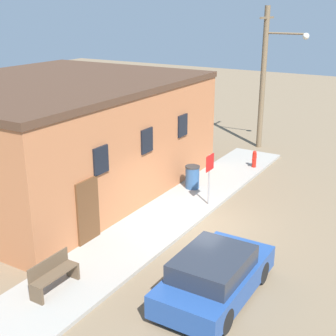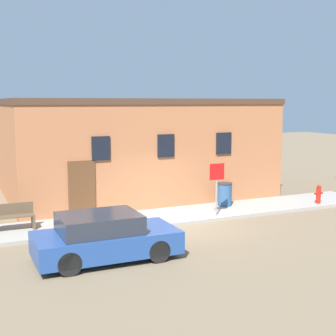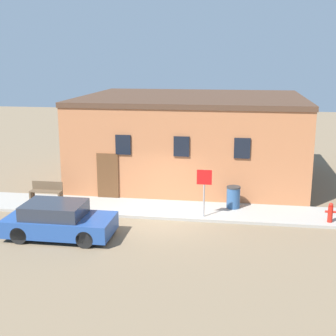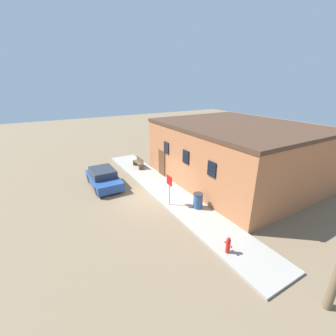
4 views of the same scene
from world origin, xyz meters
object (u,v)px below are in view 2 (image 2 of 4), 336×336
(stop_sign, at_px, (217,180))
(bench, at_px, (12,217))
(fire_hydrant, at_px, (319,194))
(parked_car, at_px, (104,237))
(trash_bin, at_px, (225,194))

(stop_sign, distance_m, bench, 7.32)
(fire_hydrant, xyz_separation_m, stop_sign, (-4.98, -0.11, 0.96))
(bench, bearing_deg, stop_sign, -8.05)
(parked_car, bearing_deg, trash_bin, 32.76)
(bench, relative_size, trash_bin, 1.51)
(fire_hydrant, height_order, bench, bench)
(stop_sign, bearing_deg, fire_hydrant, 1.26)
(bench, distance_m, parked_car, 4.26)
(trash_bin, bearing_deg, bench, -177.81)
(bench, distance_m, trash_bin, 8.36)
(fire_hydrant, bearing_deg, bench, 175.74)
(stop_sign, height_order, bench, stop_sign)
(fire_hydrant, relative_size, stop_sign, 0.41)
(stop_sign, relative_size, trash_bin, 2.07)
(stop_sign, distance_m, parked_car, 5.86)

